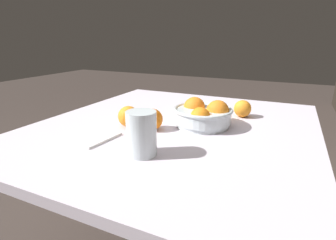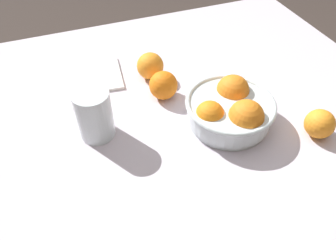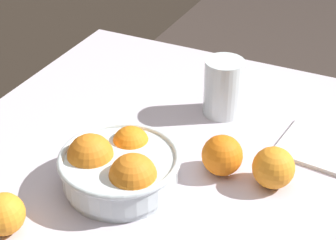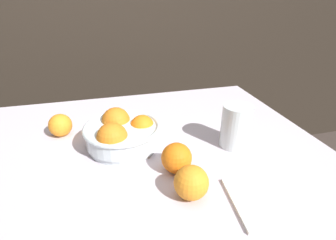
% 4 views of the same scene
% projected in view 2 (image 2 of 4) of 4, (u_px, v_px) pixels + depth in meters
% --- Properties ---
extents(ground_plane, '(12.00, 12.00, 0.00)m').
position_uv_depth(ground_plane, '(188.00, 229.00, 1.39)').
color(ground_plane, '#3D332D').
extents(dining_table, '(1.09, 0.99, 0.72)m').
position_uv_depth(dining_table, '(198.00, 121.00, 0.93)').
color(dining_table, silver).
rests_on(dining_table, ground_plane).
extents(fruit_bowl, '(0.22, 0.22, 0.10)m').
position_uv_depth(fruit_bowl, '(230.00, 109.00, 0.79)').
color(fruit_bowl, silver).
rests_on(fruit_bowl, dining_table).
extents(juice_glass, '(0.08, 0.08, 0.13)m').
position_uv_depth(juice_glass, '(95.00, 117.00, 0.76)').
color(juice_glass, '#F4A314').
rests_on(juice_glass, dining_table).
extents(orange_loose_near_bowl, '(0.08, 0.08, 0.08)m').
position_uv_depth(orange_loose_near_bowl, '(163.00, 85.00, 0.87)').
color(orange_loose_near_bowl, orange).
rests_on(orange_loose_near_bowl, dining_table).
extents(orange_loose_front, '(0.08, 0.08, 0.08)m').
position_uv_depth(orange_loose_front, '(150.00, 66.00, 0.93)').
color(orange_loose_front, orange).
rests_on(orange_loose_front, dining_table).
extents(orange_loose_aside, '(0.07, 0.07, 0.07)m').
position_uv_depth(orange_loose_aside, '(320.00, 124.00, 0.77)').
color(orange_loose_aside, orange).
rests_on(orange_loose_aside, dining_table).
extents(napkin, '(0.16, 0.17, 0.01)m').
position_uv_depth(napkin, '(96.00, 76.00, 0.95)').
color(napkin, white).
rests_on(napkin, dining_table).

